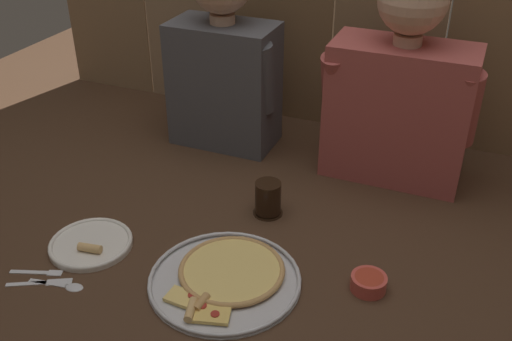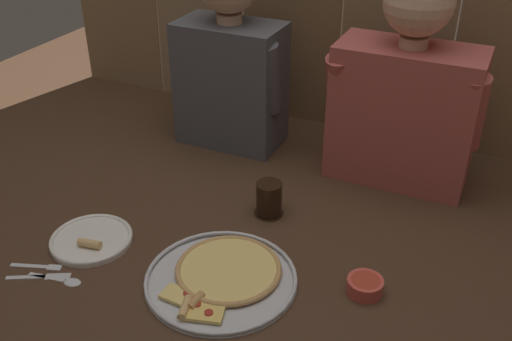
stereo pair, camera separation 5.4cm
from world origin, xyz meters
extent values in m
plane|color=#422B1C|center=(0.00, 0.00, 0.00)|extent=(3.20, 3.20, 0.00)
cylinder|color=silver|center=(0.02, -0.13, 0.00)|extent=(0.37, 0.37, 0.01)
torus|color=silver|center=(0.02, -0.13, 0.01)|extent=(0.37, 0.37, 0.01)
cylinder|color=#B23823|center=(0.03, -0.10, 0.01)|extent=(0.25, 0.25, 0.00)
cylinder|color=#F4D170|center=(0.03, -0.10, 0.01)|extent=(0.24, 0.24, 0.01)
torus|color=tan|center=(0.03, -0.10, 0.01)|extent=(0.26, 0.26, 0.01)
cube|color=#EFC660|center=(0.04, -0.25, 0.01)|extent=(0.10, 0.09, 0.01)
cylinder|color=tan|center=(0.00, -0.26, 0.02)|extent=(0.04, 0.07, 0.02)
cylinder|color=#A3281E|center=(0.06, -0.25, 0.02)|extent=(0.02, 0.02, 0.00)
cylinder|color=#A3281E|center=(0.02, -0.24, 0.02)|extent=(0.02, 0.02, 0.00)
cube|color=#F4D170|center=(-0.03, -0.23, 0.01)|extent=(0.09, 0.06, 0.01)
cylinder|color=tan|center=(0.01, -0.23, 0.02)|extent=(0.02, 0.05, 0.02)
cylinder|color=#A3281E|center=(-0.02, -0.22, 0.02)|extent=(0.02, 0.02, 0.00)
cylinder|color=white|center=(-0.36, -0.14, 0.01)|extent=(0.21, 0.21, 0.01)
torus|color=white|center=(-0.36, -0.14, 0.01)|extent=(0.21, 0.21, 0.01)
cylinder|color=tan|center=(-0.34, -0.17, 0.02)|extent=(0.06, 0.03, 0.02)
cylinder|color=black|center=(0.01, 0.17, 0.00)|extent=(0.08, 0.08, 0.01)
cylinder|color=black|center=(0.01, 0.17, 0.05)|extent=(0.07, 0.07, 0.09)
cylinder|color=#CC4C42|center=(0.35, -0.02, 0.02)|extent=(0.09, 0.09, 0.04)
cylinder|color=#B23823|center=(0.35, -0.02, 0.03)|extent=(0.07, 0.07, 0.02)
cube|color=silver|center=(-0.44, -0.29, 0.00)|extent=(0.09, 0.04, 0.01)
cube|color=silver|center=(-0.37, -0.27, 0.00)|extent=(0.04, 0.03, 0.01)
cube|color=silver|center=(-0.41, -0.32, 0.00)|extent=(0.09, 0.06, 0.01)
cube|color=silver|center=(-0.34, -0.29, 0.00)|extent=(0.06, 0.05, 0.00)
cube|color=silver|center=(-0.37, -0.30, 0.00)|extent=(0.10, 0.03, 0.01)
ellipsoid|color=silver|center=(-0.30, -0.29, 0.00)|extent=(0.05, 0.04, 0.01)
cube|color=#4C4C51|center=(-0.28, 0.53, 0.21)|extent=(0.34, 0.19, 0.41)
cylinder|color=#DBAD8E|center=(-0.28, 0.53, 0.43)|extent=(0.08, 0.08, 0.03)
cylinder|color=#4C4C51|center=(-0.44, 0.49, 0.27)|extent=(0.08, 0.11, 0.23)
cylinder|color=#4C4C51|center=(-0.13, 0.49, 0.27)|extent=(0.08, 0.11, 0.24)
cube|color=#AD4C47|center=(0.28, 0.53, 0.21)|extent=(0.41, 0.20, 0.42)
cylinder|color=#DBAD8E|center=(0.28, 0.53, 0.43)|extent=(0.08, 0.08, 0.03)
cylinder|color=#AD4C47|center=(0.10, 0.49, 0.27)|extent=(0.08, 0.14, 0.24)
cylinder|color=#AD4C47|center=(0.47, 0.49, 0.27)|extent=(0.08, 0.13, 0.24)
camera|label=1|loc=(0.50, -1.09, 0.95)|focal=41.05mm
camera|label=2|loc=(0.55, -1.07, 0.95)|focal=41.05mm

